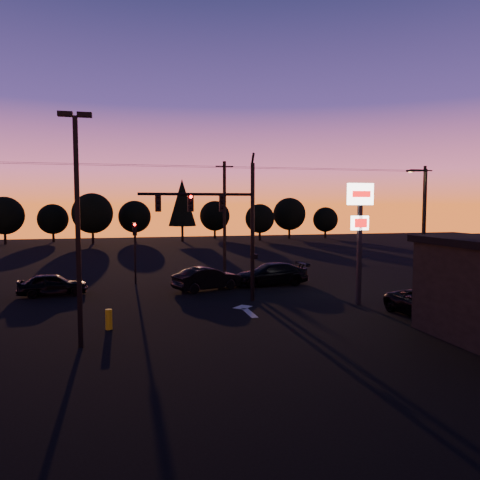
{
  "coord_description": "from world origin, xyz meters",
  "views": [
    {
      "loc": [
        -5.81,
        -22.09,
        5.62
      ],
      "look_at": [
        1.0,
        5.0,
        3.5
      ],
      "focal_mm": 35.0,
      "sensor_mm": 36.0,
      "label": 1
    }
  ],
  "objects_px": {
    "bollard": "(109,319)",
    "car_mid": "(208,279)",
    "parking_lot_light": "(77,214)",
    "suv_parked": "(429,305)",
    "traffic_signal_mast": "(226,217)",
    "streetlight": "(423,222)",
    "secondary_signal": "(135,244)",
    "car_right": "(270,274)",
    "car_left": "(53,284)",
    "pylon_sign": "(360,217)"
  },
  "relations": [
    {
      "from": "bollard",
      "to": "car_mid",
      "type": "height_order",
      "value": "car_mid"
    },
    {
      "from": "parking_lot_light",
      "to": "suv_parked",
      "type": "relative_size",
      "value": 1.9
    },
    {
      "from": "traffic_signal_mast",
      "to": "streetlight",
      "type": "distance_m",
      "value": 14.1
    },
    {
      "from": "streetlight",
      "to": "bollard",
      "type": "bearing_deg",
      "value": -163.48
    },
    {
      "from": "secondary_signal",
      "to": "car_mid",
      "type": "relative_size",
      "value": 0.94
    },
    {
      "from": "parking_lot_light",
      "to": "traffic_signal_mast",
      "type": "bearing_deg",
      "value": 43.37
    },
    {
      "from": "bollard",
      "to": "parking_lot_light",
      "type": "bearing_deg",
      "value": -112.32
    },
    {
      "from": "car_mid",
      "to": "streetlight",
      "type": "bearing_deg",
      "value": -119.85
    },
    {
      "from": "streetlight",
      "to": "parking_lot_light",
      "type": "bearing_deg",
      "value": -158.35
    },
    {
      "from": "car_right",
      "to": "parking_lot_light",
      "type": "bearing_deg",
      "value": -47.8
    },
    {
      "from": "secondary_signal",
      "to": "car_mid",
      "type": "xyz_separation_m",
      "value": [
        4.56,
        -3.51,
        -2.1
      ]
    },
    {
      "from": "parking_lot_light",
      "to": "car_left",
      "type": "relative_size",
      "value": 2.23
    },
    {
      "from": "car_mid",
      "to": "parking_lot_light",
      "type": "bearing_deg",
      "value": 127.22
    },
    {
      "from": "parking_lot_light",
      "to": "car_mid",
      "type": "relative_size",
      "value": 1.98
    },
    {
      "from": "parking_lot_light",
      "to": "bollard",
      "type": "xyz_separation_m",
      "value": [
        1.0,
        2.45,
        -4.81
      ]
    },
    {
      "from": "bollard",
      "to": "car_left",
      "type": "bearing_deg",
      "value": 111.64
    },
    {
      "from": "pylon_sign",
      "to": "suv_parked",
      "type": "height_order",
      "value": "pylon_sign"
    },
    {
      "from": "pylon_sign",
      "to": "suv_parked",
      "type": "xyz_separation_m",
      "value": [
        1.84,
        -3.71,
        -4.24
      ]
    },
    {
      "from": "car_right",
      "to": "traffic_signal_mast",
      "type": "bearing_deg",
      "value": -44.56
    },
    {
      "from": "car_mid",
      "to": "suv_parked",
      "type": "relative_size",
      "value": 0.96
    },
    {
      "from": "streetlight",
      "to": "car_mid",
      "type": "relative_size",
      "value": 1.74
    },
    {
      "from": "traffic_signal_mast",
      "to": "bollard",
      "type": "relative_size",
      "value": 9.35
    },
    {
      "from": "parking_lot_light",
      "to": "car_mid",
      "type": "xyz_separation_m",
      "value": [
        7.06,
        10.98,
        -4.51
      ]
    },
    {
      "from": "pylon_sign",
      "to": "car_right",
      "type": "relative_size",
      "value": 1.28
    },
    {
      "from": "bollard",
      "to": "traffic_signal_mast",
      "type": "bearing_deg",
      "value": 35.39
    },
    {
      "from": "pylon_sign",
      "to": "car_mid",
      "type": "distance_m",
      "value": 10.71
    },
    {
      "from": "secondary_signal",
      "to": "car_left",
      "type": "bearing_deg",
      "value": -149.22
    },
    {
      "from": "car_left",
      "to": "suv_parked",
      "type": "relative_size",
      "value": 0.85
    },
    {
      "from": "secondary_signal",
      "to": "suv_parked",
      "type": "xyz_separation_m",
      "value": [
        13.84,
        -13.7,
        -2.19
      ]
    },
    {
      "from": "streetlight",
      "to": "bollard",
      "type": "relative_size",
      "value": 8.71
    },
    {
      "from": "traffic_signal_mast",
      "to": "pylon_sign",
      "type": "relative_size",
      "value": 1.26
    },
    {
      "from": "pylon_sign",
      "to": "streetlight",
      "type": "xyz_separation_m",
      "value": [
        6.91,
        4.0,
        -0.49
      ]
    },
    {
      "from": "streetlight",
      "to": "secondary_signal",
      "type": "bearing_deg",
      "value": 162.44
    },
    {
      "from": "traffic_signal_mast",
      "to": "suv_parked",
      "type": "bearing_deg",
      "value": -34.77
    },
    {
      "from": "traffic_signal_mast",
      "to": "bollard",
      "type": "bearing_deg",
      "value": -144.61
    },
    {
      "from": "traffic_signal_mast",
      "to": "streetlight",
      "type": "height_order",
      "value": "traffic_signal_mast"
    },
    {
      "from": "secondary_signal",
      "to": "suv_parked",
      "type": "distance_m",
      "value": 19.59
    },
    {
      "from": "car_right",
      "to": "pylon_sign",
      "type": "bearing_deg",
      "value": 18.06
    },
    {
      "from": "secondary_signal",
      "to": "bollard",
      "type": "bearing_deg",
      "value": -97.08
    },
    {
      "from": "streetlight",
      "to": "car_mid",
      "type": "xyz_separation_m",
      "value": [
        -14.35,
        2.48,
        -3.66
      ]
    },
    {
      "from": "pylon_sign",
      "to": "streetlight",
      "type": "bearing_deg",
      "value": 30.08
    },
    {
      "from": "car_left",
      "to": "car_mid",
      "type": "xyz_separation_m",
      "value": [
        9.63,
        -0.48,
        0.06
      ]
    },
    {
      "from": "traffic_signal_mast",
      "to": "secondary_signal",
      "type": "relative_size",
      "value": 1.97
    },
    {
      "from": "parking_lot_light",
      "to": "streetlight",
      "type": "xyz_separation_m",
      "value": [
        21.41,
        8.5,
        -0.85
      ]
    },
    {
      "from": "parking_lot_light",
      "to": "car_left",
      "type": "bearing_deg",
      "value": 102.65
    },
    {
      "from": "car_left",
      "to": "car_right",
      "type": "xyz_separation_m",
      "value": [
        14.22,
        0.36,
        0.07
      ]
    },
    {
      "from": "car_right",
      "to": "car_mid",
      "type": "bearing_deg",
      "value": -82.84
    },
    {
      "from": "secondary_signal",
      "to": "pylon_sign",
      "type": "xyz_separation_m",
      "value": [
        12.0,
        -9.99,
        2.05
      ]
    },
    {
      "from": "parking_lot_light",
      "to": "pylon_sign",
      "type": "xyz_separation_m",
      "value": [
        14.5,
        4.5,
        -0.36
      ]
    },
    {
      "from": "car_right",
      "to": "suv_parked",
      "type": "distance_m",
      "value": 11.99
    }
  ]
}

